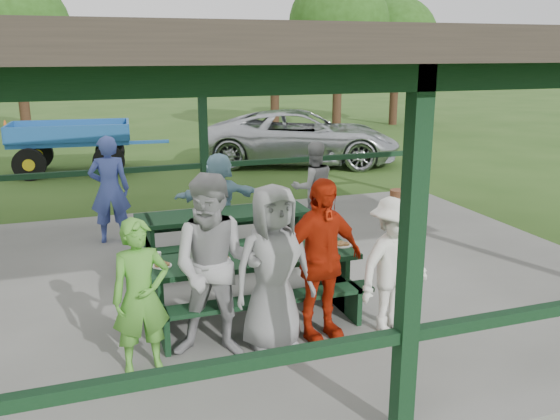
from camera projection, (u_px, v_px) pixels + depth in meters
name	position (u px, v px, depth m)	size (l,w,h in m)	color
ground	(263.00, 282.00, 8.42)	(90.00, 90.00, 0.00)	#294B17
concrete_slab	(263.00, 279.00, 8.40)	(10.00, 8.00, 0.10)	slate
pavilion_structure	(261.00, 52.00, 7.59)	(10.60, 8.60, 3.24)	black
picnic_table_near	(251.00, 278.00, 7.01)	(2.56, 1.39, 0.75)	black
picnic_table_far	(224.00, 230.00, 8.89)	(2.56, 1.39, 0.75)	black
table_setting	(233.00, 254.00, 6.90)	(2.43, 0.45, 0.10)	white
contestant_green	(141.00, 297.00, 5.71)	(0.57, 0.37, 1.56)	#53A433
contestant_grey_left	(216.00, 268.00, 5.96)	(0.94, 0.73, 1.93)	#9D9C9F
contestant_grey_mid	(274.00, 268.00, 6.14)	(0.87, 0.57, 1.79)	gray
contestant_red	(320.00, 260.00, 6.35)	(1.06, 0.44, 1.80)	#AF2009
contestant_white_fedora	(395.00, 265.00, 6.51)	(1.17, 0.90, 1.65)	white
spectator_lblue	(219.00, 199.00, 9.54)	(1.41, 0.45, 1.53)	#7EACC2
spectator_blue	(110.00, 189.00, 9.68)	(0.65, 0.42, 1.77)	#3D4EA0
spectator_grey	(313.00, 188.00, 10.21)	(0.77, 0.60, 1.59)	gray
pickup_truck	(302.00, 137.00, 17.07)	(2.56, 5.56, 1.55)	silver
farm_trailer	(71.00, 146.00, 15.82)	(4.17, 2.03, 1.45)	#194B8A
tree_left	(16.00, 30.00, 20.20)	(3.67, 3.67, 5.74)	#341F14
tree_mid	(275.00, 57.00, 24.03)	(2.78, 2.78, 4.34)	#341F14
tree_right	(339.00, 25.00, 23.10)	(3.92, 3.92, 6.13)	#341F14
tree_far_right	(397.00, 39.00, 25.49)	(3.48, 3.48, 5.44)	#341F14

